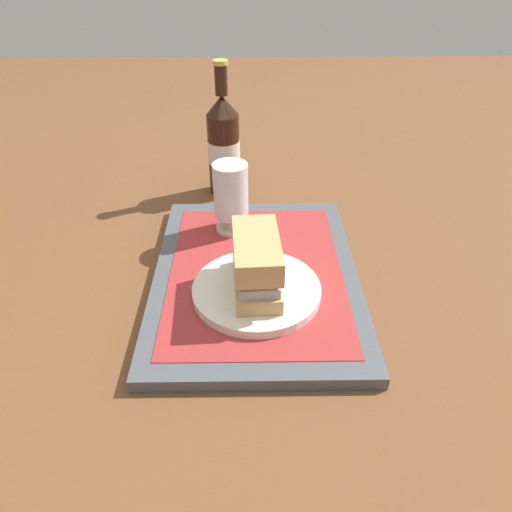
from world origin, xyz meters
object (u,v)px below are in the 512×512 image
plate (258,290)px  beer_glass (231,196)px  sandwich (258,261)px  beer_bottle (224,145)px

plate → beer_glass: 0.20m
sandwich → beer_bottle: size_ratio=0.51×
sandwich → beer_glass: (0.18, 0.04, 0.01)m
plate → sandwich: bearing=3.2°
sandwich → beer_bottle: beer_bottle is taller
beer_bottle → plate: bearing=-170.3°
beer_glass → beer_bottle: size_ratio=0.47×
plate → beer_glass: bearing=13.6°
plate → beer_bottle: bearing=9.7°
plate → sandwich: sandwich is taller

